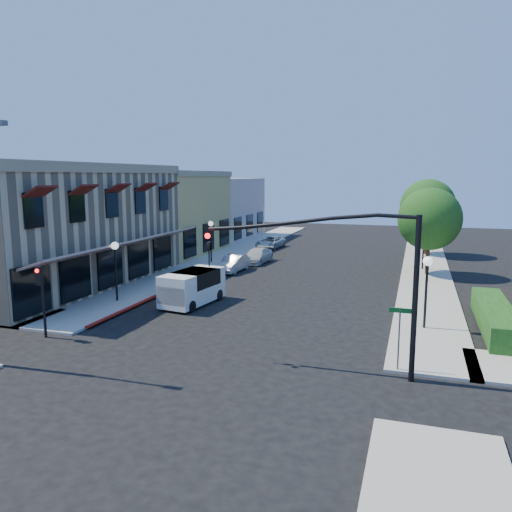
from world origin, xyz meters
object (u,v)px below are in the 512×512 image
(lamppost_right_near, at_px, (427,274))
(parked_car_a, at_px, (183,282))
(street_tree_a, at_px, (430,219))
(lamppost_left_near, at_px, (115,256))
(lamppost_right_far, at_px, (424,236))
(parked_car_b, at_px, (233,263))
(street_name_sign, at_px, (399,329))
(parked_car_d, at_px, (270,242))
(street_tree_b, at_px, (428,206))
(signal_mast_arm, at_px, (354,266))
(secondary_signal, at_px, (41,288))
(parked_car_c, at_px, (257,256))
(white_van, at_px, (192,286))
(lamppost_left_far, at_px, (211,231))

(lamppost_right_near, height_order, parked_car_a, lamppost_right_near)
(lamppost_right_near, bearing_deg, street_tree_a, 88.77)
(lamppost_left_near, relative_size, lamppost_right_near, 1.00)
(lamppost_right_far, height_order, parked_car_b, lamppost_right_far)
(street_name_sign, relative_size, parked_car_d, 0.58)
(street_tree_b, bearing_deg, parked_car_d, 180.00)
(street_tree_a, xyz_separation_m, parked_car_d, (-15.00, 10.00, -3.59))
(signal_mast_arm, height_order, secondary_signal, signal_mast_arm)
(street_tree_a, bearing_deg, lamppost_left_near, -141.02)
(lamppost_right_near, bearing_deg, parked_car_c, 131.16)
(street_tree_b, relative_size, parked_car_b, 1.82)
(white_van, relative_size, parked_car_d, 1.05)
(white_van, distance_m, parked_car_b, 10.14)
(white_van, xyz_separation_m, parked_car_d, (-2.07, 23.05, -0.51))
(lamppost_left_near, height_order, parked_car_b, lamppost_left_near)
(secondary_signal, distance_m, street_name_sign, 15.53)
(street_tree_b, bearing_deg, secondary_signal, -118.77)
(lamppost_right_near, bearing_deg, signal_mast_arm, -112.12)
(lamppost_left_near, bearing_deg, lamppost_right_far, 43.26)
(lamppost_right_far, bearing_deg, parked_car_a, -140.77)
(lamppost_right_near, bearing_deg, lamppost_right_far, 90.00)
(lamppost_right_far, xyz_separation_m, parked_car_a, (-14.70, -12.00, -2.18))
(street_name_sign, relative_size, lamppost_right_far, 0.70)
(lamppost_left_far, bearing_deg, street_name_sign, -51.06)
(white_van, distance_m, parked_car_c, 14.29)
(lamppost_right_far, bearing_deg, parked_car_c, -176.62)
(signal_mast_arm, height_order, white_van, signal_mast_arm)
(street_name_sign, distance_m, lamppost_left_near, 17.05)
(lamppost_left_near, bearing_deg, parked_car_d, 84.53)
(street_tree_b, xyz_separation_m, parked_car_c, (-13.60, -8.78, -3.93))
(street_tree_a, distance_m, parked_car_d, 18.38)
(street_tree_a, height_order, parked_car_a, street_tree_a)
(white_van, height_order, parked_car_c, white_van)
(signal_mast_arm, bearing_deg, parked_car_b, 122.70)
(white_van, height_order, parked_car_a, white_van)
(street_tree_a, height_order, lamppost_right_near, street_tree_a)
(signal_mast_arm, xyz_separation_m, lamppost_left_near, (-14.36, 6.50, -1.35))
(street_tree_b, height_order, lamppost_left_near, street_tree_b)
(secondary_signal, xyz_separation_m, lamppost_left_far, (-0.50, 20.59, 0.42))
(white_van, bearing_deg, lamppost_left_far, 108.51)
(street_tree_b, bearing_deg, street_tree_a, -90.00)
(parked_car_b, xyz_separation_m, parked_car_d, (-0.82, 13.00, -0.04))
(secondary_signal, height_order, parked_car_c, secondary_signal)
(street_tree_a, xyz_separation_m, lamppost_right_far, (-0.30, 2.00, -1.46))
(lamppost_left_far, bearing_deg, parked_car_a, -77.05)
(secondary_signal, xyz_separation_m, parked_car_c, (3.20, 21.81, -1.70))
(parked_car_a, bearing_deg, secondary_signal, -95.09)
(street_tree_b, relative_size, white_van, 1.54)
(lamppost_left_near, bearing_deg, signal_mast_arm, -24.37)
(secondary_signal, distance_m, lamppost_right_far, 27.98)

